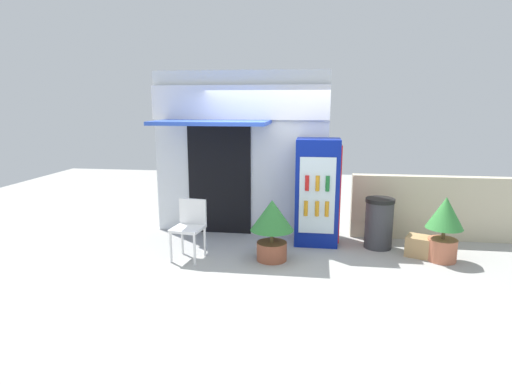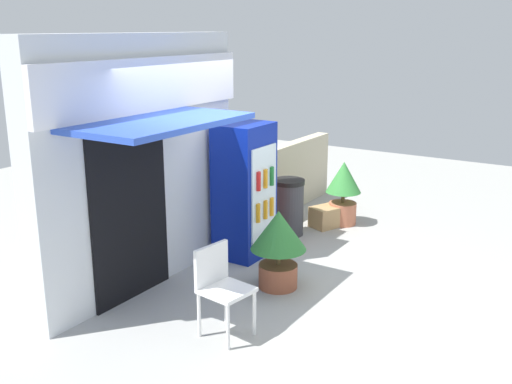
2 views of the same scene
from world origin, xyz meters
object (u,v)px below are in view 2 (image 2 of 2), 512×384
plastic_chair (220,283)px  potted_plant_curbside (343,188)px  cardboard_box (326,217)px  potted_plant_near_shop (278,241)px  drink_cooler (245,191)px  trash_bin (288,207)px

plastic_chair → potted_plant_curbside: bearing=6.2°
cardboard_box → plastic_chair: bearing=-170.9°
potted_plant_near_shop → cardboard_box: (2.23, 0.48, -0.41)m
potted_plant_near_shop → potted_plant_curbside: 2.52m
drink_cooler → plastic_chair: bearing=-153.1°
drink_cooler → cardboard_box: 1.78m
drink_cooler → potted_plant_near_shop: 1.14m
drink_cooler → potted_plant_curbside: drink_cooler is taller
plastic_chair → potted_plant_near_shop: 1.23m
potted_plant_near_shop → potted_plant_curbside: potted_plant_curbside is taller
cardboard_box → drink_cooler: bearing=165.7°
potted_plant_curbside → trash_bin: (-0.85, 0.46, -0.15)m
potted_plant_near_shop → potted_plant_curbside: (2.49, 0.33, -0.00)m
trash_bin → cardboard_box: bearing=-27.9°
drink_cooler → cardboard_box: drink_cooler is taller
trash_bin → cardboard_box: size_ratio=1.98×
plastic_chair → potted_plant_curbside: potted_plant_curbside is taller
trash_bin → cardboard_box: (0.59, -0.31, -0.26)m
potted_plant_near_shop → trash_bin: size_ratio=1.13×
plastic_chair → trash_bin: bearing=16.8°
plastic_chair → potted_plant_curbside: (3.72, 0.40, 0.03)m
plastic_chair → potted_plant_near_shop: size_ratio=0.97×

